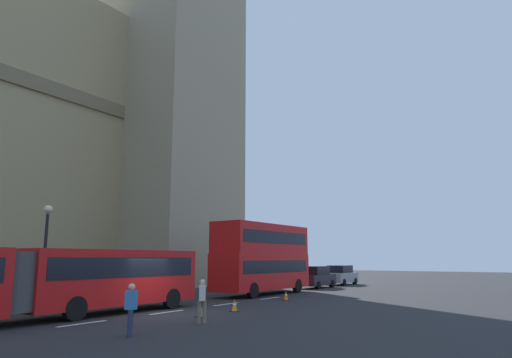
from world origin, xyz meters
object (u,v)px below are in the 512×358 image
(sedan_lead, at_px, (316,277))
(street_lamp, at_px, (45,248))
(sedan_trailing, at_px, (341,275))
(traffic_cone_east, at_px, (286,296))
(pedestrian_near_cones, at_px, (131,308))
(pedestrian_by_kerb, at_px, (202,299))
(articulated_bus, at_px, (8,278))
(double_decker_bus, at_px, (263,256))
(traffic_cone_middle, at_px, (235,305))
(traffic_cone_west, at_px, (200,310))

(sedan_lead, bearing_deg, street_lamp, 168.84)
(sedan_trailing, bearing_deg, street_lamp, 171.36)
(traffic_cone_east, relative_size, pedestrian_near_cones, 0.34)
(sedan_lead, bearing_deg, pedestrian_by_kerb, -165.12)
(traffic_cone_east, bearing_deg, street_lamp, 142.95)
(articulated_bus, distance_m, double_decker_bus, 18.10)
(sedan_lead, xyz_separation_m, pedestrian_by_kerb, (-22.02, -5.85, -0.00))
(articulated_bus, xyz_separation_m, double_decker_bus, (18.07, 0.00, 0.96))
(sedan_lead, bearing_deg, double_decker_bus, -179.52)
(double_decker_bus, relative_size, pedestrian_near_cones, 5.49)
(sedan_trailing, height_order, traffic_cone_east, sedan_trailing)
(double_decker_bus, xyz_separation_m, traffic_cone_east, (-3.09, -3.64, -2.43))
(articulated_bus, xyz_separation_m, traffic_cone_middle, (8.61, -4.46, -1.46))
(double_decker_bus, bearing_deg, pedestrian_near_cones, -161.04)
(sedan_trailing, distance_m, traffic_cone_west, 26.72)
(double_decker_bus, bearing_deg, pedestrian_by_kerb, -156.71)
(double_decker_bus, height_order, pedestrian_by_kerb, double_decker_bus)
(traffic_cone_east, bearing_deg, sedan_trailing, 12.49)
(double_decker_bus, bearing_deg, traffic_cone_east, -130.38)
(street_lamp, xyz_separation_m, pedestrian_near_cones, (-3.23, -10.38, -2.14))
(traffic_cone_east, distance_m, street_lamp, 13.80)
(sedan_lead, bearing_deg, traffic_cone_east, -162.39)
(sedan_trailing, relative_size, traffic_cone_west, 7.59)
(traffic_cone_middle, bearing_deg, sedan_lead, 14.10)
(traffic_cone_west, xyz_separation_m, pedestrian_near_cones, (-5.13, -1.42, 0.63))
(traffic_cone_middle, height_order, street_lamp, street_lamp)
(sedan_lead, relative_size, sedan_trailing, 1.00)
(sedan_trailing, relative_size, pedestrian_by_kerb, 2.60)
(sedan_trailing, relative_size, traffic_cone_middle, 7.59)
(traffic_cone_east, bearing_deg, traffic_cone_middle, -172.60)
(articulated_bus, xyz_separation_m, sedan_lead, (26.67, 0.07, -0.83))
(double_decker_bus, xyz_separation_m, traffic_cone_west, (-11.98, -4.46, -2.43))
(traffic_cone_east, relative_size, pedestrian_by_kerb, 0.34)
(sedan_lead, relative_size, traffic_cone_west, 7.59)
(sedan_lead, distance_m, traffic_cone_middle, 18.63)
(pedestrian_near_cones, bearing_deg, articulated_bus, 99.33)
(traffic_cone_west, bearing_deg, pedestrian_by_kerb, -137.49)
(traffic_cone_east, bearing_deg, pedestrian_near_cones, -170.92)
(traffic_cone_west, bearing_deg, sedan_trailing, 10.09)
(traffic_cone_west, height_order, pedestrian_by_kerb, pedestrian_by_kerb)
(sedan_lead, xyz_separation_m, pedestrian_near_cones, (-25.70, -5.95, -0.00))
(traffic_cone_west, height_order, pedestrian_near_cones, pedestrian_near_cones)
(sedan_trailing, bearing_deg, traffic_cone_east, -167.51)
(sedan_trailing, xyz_separation_m, traffic_cone_west, (-26.30, -4.68, -0.63))
(traffic_cone_west, distance_m, traffic_cone_middle, 2.52)
(sedan_trailing, relative_size, traffic_cone_east, 7.59)
(traffic_cone_east, height_order, pedestrian_by_kerb, pedestrian_by_kerb)
(sedan_trailing, height_order, traffic_cone_west, sedan_trailing)
(articulated_bus, relative_size, pedestrian_near_cones, 11.12)
(sedan_lead, xyz_separation_m, sedan_trailing, (5.73, 0.15, 0.00))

